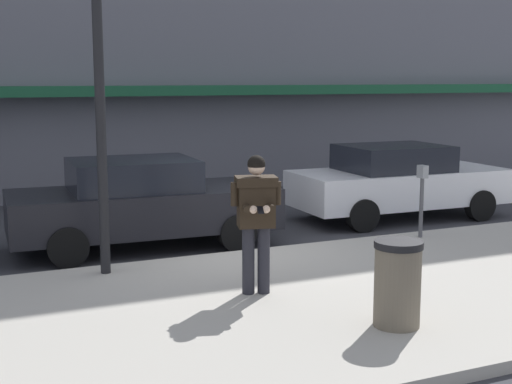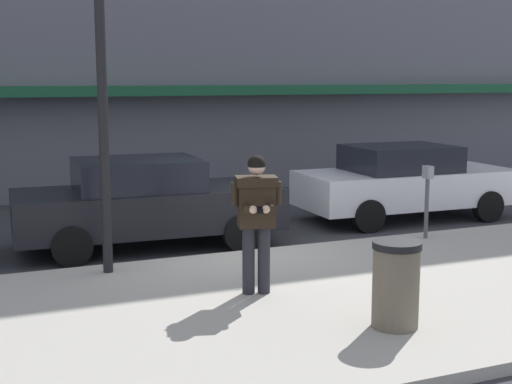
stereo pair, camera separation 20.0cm
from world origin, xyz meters
TOP-DOWN VIEW (x-y plane):
  - ground_plane at (0.00, 0.00)m, footprint 80.00×80.00m
  - sidewalk at (1.00, -2.85)m, footprint 32.00×5.30m
  - curb_paint_line at (1.00, 0.05)m, footprint 28.00×0.12m
  - parked_sedan_mid at (-1.13, 1.21)m, footprint 4.58×2.09m
  - parked_sedan_far at (4.41, 1.55)m, footprint 4.55×2.02m
  - man_texting_on_phone at (-0.61, -2.43)m, footprint 0.63×0.64m
  - street_lamp_post at (-2.18, -0.65)m, footprint 0.36×0.36m
  - parking_meter at (3.37, -0.60)m, footprint 0.12×0.18m
  - trash_bin at (0.33, -4.19)m, footprint 0.55×0.55m

SIDE VIEW (x-z plane):
  - ground_plane at x=0.00m, z-range 0.00..0.00m
  - curb_paint_line at x=1.00m, z-range 0.00..0.01m
  - sidewalk at x=1.00m, z-range 0.00..0.14m
  - trash_bin at x=0.33m, z-range 0.14..1.12m
  - parked_sedan_mid at x=-1.13m, z-range 0.02..1.56m
  - parked_sedan_far at x=4.41m, z-range 0.02..1.56m
  - parking_meter at x=3.37m, z-range 0.33..1.60m
  - man_texting_on_phone at x=-0.61m, z-range 0.35..2.15m
  - street_lamp_post at x=-2.18m, z-range 0.70..5.58m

